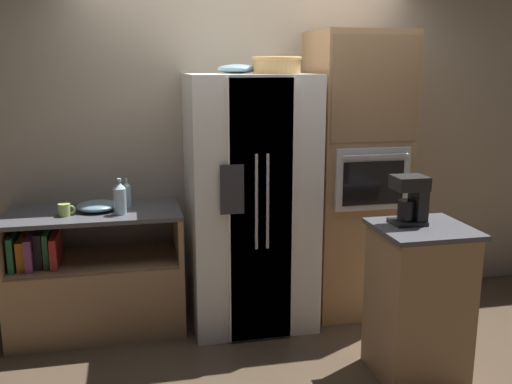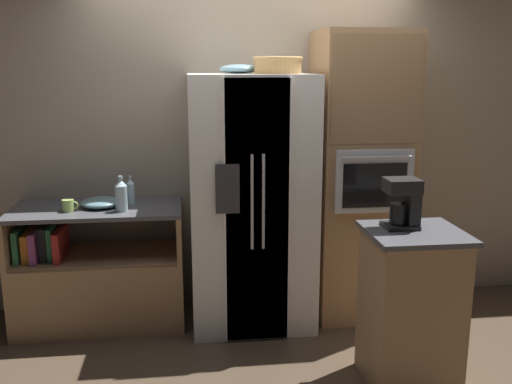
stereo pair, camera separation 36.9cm
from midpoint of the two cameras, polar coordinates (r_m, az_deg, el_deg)
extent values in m
plane|color=#4C3D2D|center=(4.43, 2.77, -12.88)|extent=(20.00, 20.00, 0.00)
cube|color=tan|center=(4.50, 1.90, 6.18)|extent=(12.00, 0.06, 2.80)
cube|color=#A87F56|center=(4.43, -12.87, -9.50)|extent=(1.22, 0.62, 0.53)
cube|color=#A87F56|center=(4.33, -13.04, -6.18)|extent=(1.17, 0.57, 0.02)
cube|color=#A87F56|center=(4.39, -20.85, -4.23)|extent=(0.04, 0.62, 0.34)
cube|color=#A87F56|center=(4.26, -5.21, -3.93)|extent=(0.04, 0.62, 0.34)
cube|color=#4C4C51|center=(4.23, -13.27, -1.73)|extent=(1.22, 0.62, 0.03)
cube|color=#337A4C|center=(4.36, -20.19, -4.78)|extent=(0.04, 0.37, 0.24)
cube|color=orange|center=(4.35, -19.41, -4.99)|extent=(0.05, 0.32, 0.20)
cube|color=#934784|center=(4.33, -18.70, -4.86)|extent=(0.05, 0.39, 0.22)
cube|color=black|center=(4.32, -18.00, -4.71)|extent=(0.05, 0.28, 0.25)
cube|color=#337A4C|center=(4.31, -17.36, -4.76)|extent=(0.04, 0.28, 0.24)
cube|color=#B72D28|center=(4.30, -16.65, -4.89)|extent=(0.05, 0.37, 0.22)
cube|color=white|center=(4.19, 2.00, -0.97)|extent=(0.89, 0.74, 1.84)
cube|color=white|center=(3.82, 2.80, -2.31)|extent=(0.44, 0.02, 1.81)
cube|color=white|center=(3.82, 2.98, -2.31)|extent=(0.44, 0.02, 1.81)
cylinder|color=#B2B2B7|center=(3.77, 2.41, -1.08)|extent=(0.02, 0.02, 0.65)
cylinder|color=#B2B2B7|center=(3.78, 3.54, -1.04)|extent=(0.02, 0.02, 0.65)
cube|color=#2D2D33|center=(3.74, -0.05, 0.27)|extent=(0.16, 0.01, 0.33)
cube|color=#A87F56|center=(4.41, 12.69, 1.45)|extent=(0.68, 0.63, 2.15)
cube|color=silver|center=(4.10, 14.27, 1.03)|extent=(0.56, 0.04, 0.45)
cube|color=black|center=(4.09, 14.35, 0.60)|extent=(0.46, 0.01, 0.31)
cylinder|color=#B2B2B7|center=(4.04, 14.59, 3.35)|extent=(0.49, 0.02, 0.02)
cube|color=#94704C|center=(4.04, 14.68, 9.87)|extent=(0.64, 0.01, 0.73)
cube|color=#A87F56|center=(3.65, 18.05, -11.26)|extent=(0.51, 0.49, 0.94)
cube|color=#4C4C51|center=(3.48, 18.59, -3.97)|extent=(0.55, 0.53, 0.03)
cylinder|color=tan|center=(4.02, 4.87, 12.43)|extent=(0.33, 0.33, 0.10)
torus|color=tan|center=(4.02, 4.89, 13.17)|extent=(0.35, 0.35, 0.03)
ellipsoid|color=#668C99|center=(4.12, 0.92, 12.21)|extent=(0.28, 0.28, 0.06)
cylinder|color=silver|center=(4.27, -10.03, -0.21)|extent=(0.06, 0.06, 0.15)
cone|color=silver|center=(4.25, -10.08, 1.02)|extent=(0.06, 0.06, 0.03)
cylinder|color=silver|center=(4.24, -10.10, 1.42)|extent=(0.02, 0.02, 0.03)
cylinder|color=silver|center=(4.07, -10.82, -0.67)|extent=(0.09, 0.09, 0.18)
cone|color=silver|center=(4.04, -10.89, 0.91)|extent=(0.09, 0.09, 0.05)
cylinder|color=silver|center=(4.03, -10.91, 1.40)|extent=(0.03, 0.03, 0.02)
cylinder|color=#B2D166|center=(4.15, -15.91, -1.33)|extent=(0.08, 0.08, 0.09)
torus|color=#B2D166|center=(4.15, -15.33, -1.32)|extent=(0.06, 0.01, 0.06)
ellipsoid|color=#668C99|center=(4.23, -12.87, -1.05)|extent=(0.29, 0.29, 0.07)
cube|color=black|center=(3.51, 17.15, -3.28)|extent=(0.19, 0.17, 0.02)
cylinder|color=black|center=(3.49, 17.01, -2.12)|extent=(0.10, 0.10, 0.12)
cube|color=black|center=(3.50, 18.23, -1.10)|extent=(0.07, 0.14, 0.29)
cube|color=black|center=(3.46, 17.41, 0.57)|extent=(0.19, 0.17, 0.08)
camera|label=1|loc=(0.18, -87.41, 0.58)|focal=40.00mm
camera|label=2|loc=(0.18, 92.59, -0.58)|focal=40.00mm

